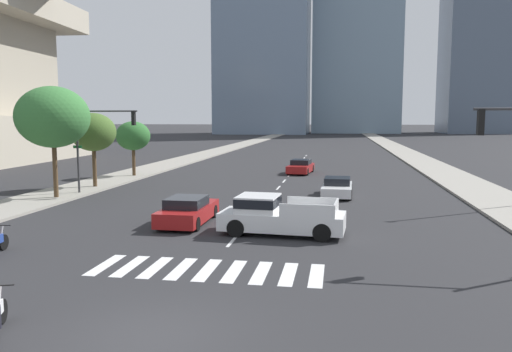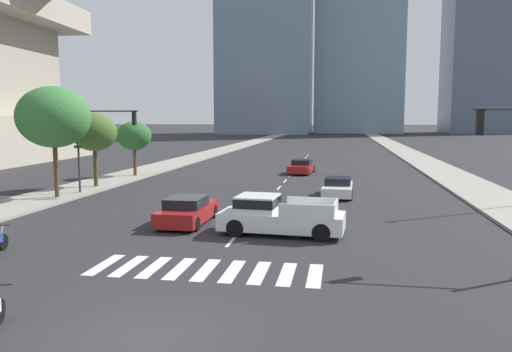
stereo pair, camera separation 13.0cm
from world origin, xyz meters
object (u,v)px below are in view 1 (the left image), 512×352
at_px(pickup_truck, 276,216).
at_px(sedan_red_1, 188,211).
at_px(traffic_signal_far, 99,133).
at_px(street_tree_second, 93,132).
at_px(street_tree_third, 133,136).
at_px(sedan_red_2, 301,167).
at_px(sedan_white_0, 337,188).
at_px(street_tree_nearest, 53,117).

height_order(pickup_truck, sedan_red_1, pickup_truck).
relative_size(pickup_truck, traffic_signal_far, 0.96).
bearing_deg(street_tree_second, street_tree_third, 90.00).
relative_size(sedan_red_2, traffic_signal_far, 0.81).
xyz_separation_m(pickup_truck, street_tree_second, (-14.58, 12.10, 3.20)).
bearing_deg(street_tree_second, traffic_signal_far, -56.62).
height_order(sedan_white_0, sedan_red_2, sedan_red_2).
relative_size(sedan_red_2, street_tree_second, 0.88).
relative_size(pickup_truck, sedan_red_1, 1.17).
bearing_deg(street_tree_nearest, sedan_red_2, 51.35).
bearing_deg(sedan_red_2, sedan_red_1, -3.19).
height_order(traffic_signal_far, street_tree_second, traffic_signal_far).
distance_m(sedan_red_1, street_tree_nearest, 12.39).
distance_m(traffic_signal_far, street_tree_nearest, 3.02).
distance_m(pickup_truck, street_tree_second, 19.21).
relative_size(sedan_red_1, street_tree_second, 0.89).
bearing_deg(street_tree_third, street_tree_second, -90.00).
bearing_deg(street_tree_nearest, street_tree_third, 90.00).
bearing_deg(traffic_signal_far, sedan_red_2, 52.07).
bearing_deg(pickup_truck, sedan_red_2, -84.13).
relative_size(sedan_white_0, street_tree_third, 0.95).
xyz_separation_m(sedan_red_1, sedan_red_2, (3.70, 22.85, -0.02)).
bearing_deg(sedan_red_2, sedan_white_0, 20.19).
bearing_deg(street_tree_third, sedan_red_2, 20.86).
xyz_separation_m(sedan_red_1, traffic_signal_far, (-8.18, 7.61, 3.45)).
xyz_separation_m(traffic_signal_far, street_tree_third, (-1.96, 9.97, -0.55)).
bearing_deg(street_tree_second, pickup_truck, -39.69).
bearing_deg(pickup_truck, street_tree_nearest, -21.68).
relative_size(sedan_red_1, street_tree_nearest, 0.69).
relative_size(sedan_red_1, street_tree_third, 1.01).
bearing_deg(sedan_red_2, street_tree_second, -42.46).
xyz_separation_m(sedan_red_2, traffic_signal_far, (-11.88, -15.24, 3.48)).
bearing_deg(street_tree_second, sedan_red_1, -46.22).
distance_m(traffic_signal_far, street_tree_third, 10.18).
bearing_deg(pickup_truck, street_tree_second, -35.54).
bearing_deg(sedan_red_1, pickup_truck, -108.54).
bearing_deg(street_tree_third, sedan_white_0, -24.62).
bearing_deg(street_tree_nearest, pickup_truck, -25.82).
relative_size(sedan_red_2, street_tree_third, 1.00).
bearing_deg(street_tree_nearest, sedan_white_0, 13.65).
distance_m(pickup_truck, sedan_red_2, 24.37).
height_order(sedan_red_2, street_tree_third, street_tree_third).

